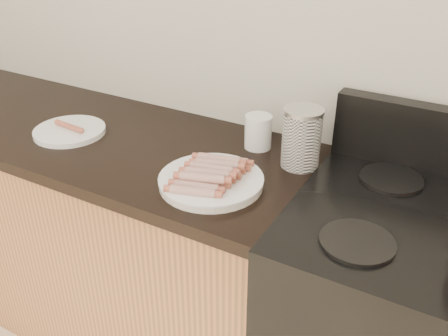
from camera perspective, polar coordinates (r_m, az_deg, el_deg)
The scene contains 11 objects.
wall_back at distance 1.71m, azimuth 1.01°, elevation 17.59°, with size 4.00×0.04×2.60m, color silver.
cabinet_base at distance 2.25m, azimuth -19.08°, elevation -5.25°, with size 2.20×0.59×0.86m, color #AC6C3C.
counter_slab at distance 2.05m, azimuth -21.10°, elevation 5.24°, with size 2.20×0.62×0.04m, color black.
burner_near_left at distance 1.23m, azimuth 14.99°, elevation -8.16°, with size 0.18×0.18×0.01m, color black.
burner_far_left at distance 1.52m, azimuth 18.58°, elevation -1.16°, with size 0.18×0.18×0.01m, color black.
main_plate at distance 1.43m, azimuth -1.49°, elevation -1.61°, with size 0.30×0.30×0.02m, color silver.
side_plate at distance 1.82m, azimuth -17.22°, elevation 4.05°, with size 0.25×0.25×0.02m, color white.
hotdog_pile at distance 1.42m, azimuth -1.50°, elevation -0.50°, with size 0.13×0.26×0.05m.
plain_sausages at distance 1.82m, azimuth -17.31°, elevation 4.58°, with size 0.13×0.03×0.02m.
canister at distance 1.52m, azimuth 8.86°, elevation 3.44°, with size 0.12×0.12×0.19m.
mug at distance 1.63m, azimuth 3.93°, elevation 4.16°, with size 0.09×0.09×0.11m, color silver.
Camera 1 is at (0.80, 0.53, 1.64)m, focal length 40.00 mm.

